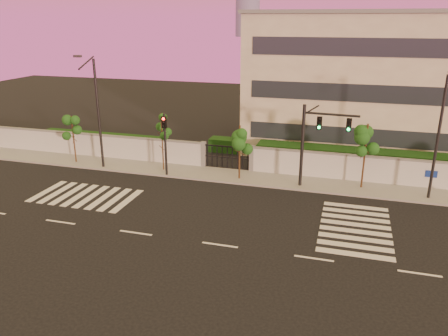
{
  "coord_description": "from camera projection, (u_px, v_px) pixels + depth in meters",
  "views": [
    {
      "loc": [
        6.06,
        -20.0,
        11.57
      ],
      "look_at": [
        -1.52,
        6.0,
        2.27
      ],
      "focal_mm": 35.0,
      "sensor_mm": 36.0,
      "label": 1
    }
  ],
  "objects": [
    {
      "name": "institutional_building",
      "position": [
        386.0,
        82.0,
        39.11
      ],
      "size": [
        24.4,
        12.4,
        12.25
      ],
      "color": "#BAB09D",
      "rests_on": "ground"
    },
    {
      "name": "street_tree_b",
      "position": [
        73.0,
        129.0,
        35.84
      ],
      "size": [
        1.43,
        1.14,
        4.05
      ],
      "color": "#382314",
      "rests_on": "ground"
    },
    {
      "name": "traffic_signal_secondary",
      "position": [
        165.0,
        137.0,
        32.72
      ],
      "size": [
        0.38,
        0.36,
        4.95
      ],
      "rotation": [
        0.0,
        0.0,
        -0.02
      ],
      "color": "black",
      "rests_on": "ground"
    },
    {
      "name": "street_tree_d",
      "position": [
        240.0,
        140.0,
        31.99
      ],
      "size": [
        1.61,
        1.28,
        4.22
      ],
      "color": "#382314",
      "rests_on": "ground"
    },
    {
      "name": "streetlight_west",
      "position": [
        97.0,
        109.0,
        33.81
      ],
      "size": [
        0.54,
        2.2,
        9.13
      ],
      "color": "black",
      "rests_on": "ground"
    },
    {
      "name": "streetlight_east",
      "position": [
        439.0,
        132.0,
        27.74
      ],
      "size": [
        0.52,
        2.1,
        8.71
      ],
      "color": "black",
      "rests_on": "ground"
    },
    {
      "name": "road_markings",
      "position": [
        213.0,
        213.0,
        27.35
      ],
      "size": [
        57.0,
        7.62,
        0.02
      ],
      "color": "silver",
      "rests_on": "ground"
    },
    {
      "name": "traffic_signal_main",
      "position": [
        314.0,
        137.0,
        30.18
      ],
      "size": [
        3.81,
        0.47,
        6.03
      ],
      "rotation": [
        0.0,
        0.0,
        -0.08
      ],
      "color": "black",
      "rests_on": "ground"
    },
    {
      "name": "sidewalk",
      "position": [
        260.0,
        179.0,
        33.03
      ],
      "size": [
        60.0,
        3.0,
        0.15
      ],
      "primitive_type": "cube",
      "color": "gray",
      "rests_on": "ground"
    },
    {
      "name": "street_tree_e",
      "position": [
        366.0,
        142.0,
        30.11
      ],
      "size": [
        1.62,
        1.29,
        4.78
      ],
      "color": "#382314",
      "rests_on": "ground"
    },
    {
      "name": "ground",
      "position": [
        220.0,
        245.0,
        23.52
      ],
      "size": [
        120.0,
        120.0,
        0.0
      ],
      "primitive_type": "plane",
      "color": "black",
      "rests_on": "ground"
    },
    {
      "name": "street_tree_c",
      "position": [
        162.0,
        129.0,
        33.8
      ],
      "size": [
        1.31,
        1.05,
        4.69
      ],
      "color": "#382314",
      "rests_on": "ground"
    },
    {
      "name": "hedge_row",
      "position": [
        284.0,
        155.0,
        36.33
      ],
      "size": [
        41.0,
        4.25,
        1.8
      ],
      "color": "black",
      "rests_on": "ground"
    },
    {
      "name": "perimeter_wall",
      "position": [
        265.0,
        161.0,
        34.04
      ],
      "size": [
        60.0,
        0.36,
        2.2
      ],
      "color": "silver",
      "rests_on": "ground"
    }
  ]
}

